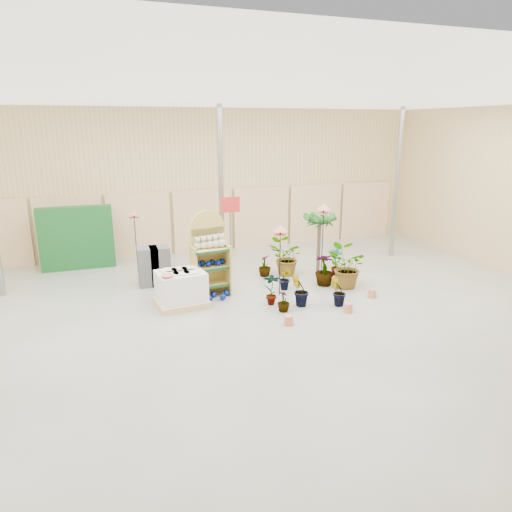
% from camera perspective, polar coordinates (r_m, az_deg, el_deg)
% --- Properties ---
extents(room, '(15.20, 12.10, 4.70)m').
position_cam_1_polar(room, '(9.84, -0.55, 5.75)').
color(room, gray).
rests_on(room, ground).
extents(display_shelf, '(0.91, 0.64, 2.05)m').
position_cam_1_polar(display_shelf, '(11.01, -5.90, -0.06)').
color(display_shelf, '#AB9242').
rests_on(display_shelf, ground).
extents(teddy_bears, '(0.76, 0.21, 0.33)m').
position_cam_1_polar(teddy_bears, '(10.83, -5.67, 1.67)').
color(teddy_bears, '#BFB4A4').
rests_on(teddy_bears, display_shelf).
extents(gazing_balls_shelf, '(0.75, 0.26, 0.14)m').
position_cam_1_polar(gazing_balls_shelf, '(10.93, -5.74, -0.87)').
color(gazing_balls_shelf, navy).
rests_on(gazing_balls_shelf, display_shelf).
extents(gazing_balls_floor, '(0.63, 0.39, 0.15)m').
position_cam_1_polar(gazing_balls_floor, '(10.90, -4.76, -4.97)').
color(gazing_balls_floor, navy).
rests_on(gazing_balls_floor, ground).
extents(pallet_stack, '(1.23, 1.07, 0.84)m').
position_cam_1_polar(pallet_stack, '(10.50, -9.34, -4.04)').
color(pallet_stack, tan).
rests_on(pallet_stack, ground).
extents(charcoal_planters, '(0.80, 0.50, 1.00)m').
position_cam_1_polar(charcoal_planters, '(11.97, -12.61, -1.23)').
color(charcoal_planters, '#3D3D3E').
rests_on(charcoal_planters, ground).
extents(trellis_stock, '(2.00, 0.30, 1.80)m').
position_cam_1_polar(trellis_stock, '(13.85, -21.50, 2.09)').
color(trellis_stock, '#134F1E').
rests_on(trellis_stock, ground).
extents(offer_sign, '(0.50, 0.08, 2.20)m').
position_cam_1_polar(offer_sign, '(11.94, -3.21, 4.40)').
color(offer_sign, gray).
rests_on(offer_sign, ground).
extents(bird_table_front, '(0.34, 0.34, 1.74)m').
position_cam_1_polar(bird_table_front, '(10.66, 3.06, 3.23)').
color(bird_table_front, black).
rests_on(bird_table_front, ground).
extents(bird_table_right, '(0.34, 0.34, 2.11)m').
position_cam_1_polar(bird_table_right, '(11.44, 8.47, 5.76)').
color(bird_table_right, black).
rests_on(bird_table_right, ground).
extents(bird_table_back, '(0.34, 0.34, 1.77)m').
position_cam_1_polar(bird_table_back, '(12.92, -15.03, 5.10)').
color(bird_table_back, black).
rests_on(bird_table_back, ground).
extents(palm, '(0.70, 0.70, 1.81)m').
position_cam_1_polar(palm, '(12.30, 7.96, 4.52)').
color(palm, brown).
rests_on(palm, ground).
extents(potted_plant_0, '(0.48, 0.41, 0.77)m').
position_cam_1_polar(potted_plant_0, '(10.42, 2.00, -4.11)').
color(potted_plant_0, '#184C15').
rests_on(potted_plant_0, ground).
extents(potted_plant_1, '(0.46, 0.39, 0.76)m').
position_cam_1_polar(potted_plant_1, '(10.37, 5.50, -4.31)').
color(potted_plant_1, '#184C15').
rests_on(potted_plant_1, ground).
extents(potted_plant_3, '(0.63, 0.63, 0.84)m').
position_cam_1_polar(potted_plant_3, '(11.79, 8.56, -1.68)').
color(potted_plant_3, '#184C15').
rests_on(potted_plant_3, ground).
extents(potted_plant_4, '(0.43, 0.49, 0.78)m').
position_cam_1_polar(potted_plant_4, '(12.65, 9.88, -0.66)').
color(potted_plant_4, '#184C15').
rests_on(potted_plant_4, ground).
extents(potted_plant_5, '(0.41, 0.42, 0.59)m').
position_cam_1_polar(potted_plant_5, '(11.39, 3.73, -2.83)').
color(potted_plant_5, '#184C15').
rests_on(potted_plant_5, ground).
extents(potted_plant_6, '(1.13, 1.07, 1.00)m').
position_cam_1_polar(potted_plant_6, '(12.45, 3.66, -0.19)').
color(potted_plant_6, '#184C15').
rests_on(potted_plant_6, ground).
extents(potted_plant_7, '(0.37, 0.37, 0.49)m').
position_cam_1_polar(potted_plant_7, '(10.11, 3.48, -5.64)').
color(potted_plant_7, '#184C15').
rests_on(potted_plant_7, ground).
extents(potted_plant_9, '(0.39, 0.33, 0.67)m').
position_cam_1_polar(potted_plant_9, '(10.53, 10.20, -4.43)').
color(potted_plant_9, '#184C15').
rests_on(potted_plant_9, ground).
extents(potted_plant_10, '(1.28, 1.27, 1.08)m').
position_cam_1_polar(potted_plant_10, '(11.68, 11.05, -1.37)').
color(potted_plant_10, '#184C15').
rests_on(potted_plant_10, ground).
extents(potted_plant_11, '(0.47, 0.47, 0.60)m').
position_cam_1_polar(potted_plant_11, '(12.39, 1.09, -1.20)').
color(potted_plant_11, '#184C15').
rests_on(potted_plant_11, ground).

